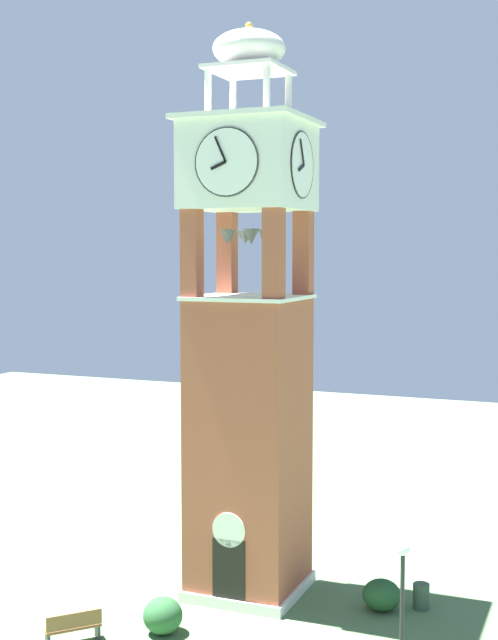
{
  "coord_description": "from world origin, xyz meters",
  "views": [
    {
      "loc": [
        10.8,
        -26.29,
        11.25
      ],
      "look_at": [
        0.0,
        0.0,
        8.97
      ],
      "focal_mm": 49.83,
      "sensor_mm": 36.0,
      "label": 1
    }
  ],
  "objects_px": {
    "clock_tower": "(249,361)",
    "trash_bin": "(421,596)",
    "lamp_post": "(402,582)",
    "park_bench": "(73,627)"
  },
  "relations": [
    {
      "from": "clock_tower",
      "to": "trash_bin",
      "type": "height_order",
      "value": "clock_tower"
    },
    {
      "from": "lamp_post",
      "to": "trash_bin",
      "type": "height_order",
      "value": "lamp_post"
    },
    {
      "from": "clock_tower",
      "to": "park_bench",
      "type": "height_order",
      "value": "clock_tower"
    },
    {
      "from": "trash_bin",
      "to": "park_bench",
      "type": "bearing_deg",
      "value": -144.3
    },
    {
      "from": "lamp_post",
      "to": "trash_bin",
      "type": "relative_size",
      "value": 4.45
    },
    {
      "from": "park_bench",
      "to": "trash_bin",
      "type": "bearing_deg",
      "value": 35.7
    },
    {
      "from": "park_bench",
      "to": "trash_bin",
      "type": "relative_size",
      "value": 1.84
    },
    {
      "from": "park_bench",
      "to": "trash_bin",
      "type": "height_order",
      "value": "park_bench"
    },
    {
      "from": "park_bench",
      "to": "trash_bin",
      "type": "distance_m",
      "value": 10.7
    },
    {
      "from": "park_bench",
      "to": "lamp_post",
      "type": "relative_size",
      "value": 0.41
    }
  ]
}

